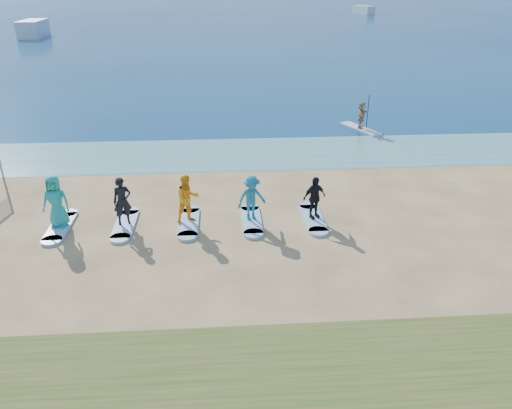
{
  "coord_description": "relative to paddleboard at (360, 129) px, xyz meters",
  "views": [
    {
      "loc": [
        -0.3,
        -13.28,
        8.17
      ],
      "look_at": [
        0.8,
        2.0,
        1.1
      ],
      "focal_mm": 35.0,
      "sensor_mm": 36.0,
      "label": 1
    }
  ],
  "objects": [
    {
      "name": "boat_offshore_b",
      "position": [
        25.16,
        91.93,
        -0.06
      ],
      "size": [
        3.84,
        6.54,
        1.79
      ],
      "primitive_type": "cube",
      "rotation": [
        0.0,
        0.0,
        0.31
      ],
      "color": "silver",
      "rests_on": "ground"
    },
    {
      "name": "student_2",
      "position": [
        -9.3,
        -11.32,
        0.92
      ],
      "size": [
        1.06,
        0.96,
        1.78
      ],
      "primitive_type": "imported",
      "rotation": [
        0.0,
        0.0,
        0.4
      ],
      "color": "#FFA91A",
      "rests_on": "surfboard_2"
    },
    {
      "name": "ocean",
      "position": [
        -7.74,
        145.76,
        -0.05
      ],
      "size": [
        600.0,
        600.0,
        0.0
      ],
      "primitive_type": "plane",
      "color": "navy",
      "rests_on": "ground"
    },
    {
      "name": "surfboard_0",
      "position": [
        -13.84,
        -11.32,
        -0.01
      ],
      "size": [
        0.7,
        2.2,
        0.09
      ],
      "primitive_type": "cube",
      "color": "#98C3EB",
      "rests_on": "ground"
    },
    {
      "name": "shallow_water",
      "position": [
        -7.74,
        -3.74,
        -0.05
      ],
      "size": [
        600.0,
        600.0,
        0.0
      ],
      "primitive_type": "plane",
      "color": "teal",
      "rests_on": "ground"
    },
    {
      "name": "surfboard_4",
      "position": [
        -4.76,
        -11.32,
        -0.01
      ],
      "size": [
        0.7,
        2.2,
        0.09
      ],
      "primitive_type": "cube",
      "color": "#98C3EB",
      "rests_on": "ground"
    },
    {
      "name": "surfboard_1",
      "position": [
        -11.57,
        -11.32,
        -0.01
      ],
      "size": [
        0.7,
        2.2,
        0.09
      ],
      "primitive_type": "cube",
      "color": "#98C3EB",
      "rests_on": "ground"
    },
    {
      "name": "student_1",
      "position": [
        -11.57,
        -11.32,
        0.9
      ],
      "size": [
        0.73,
        0.59,
        1.74
      ],
      "primitive_type": "imported",
      "rotation": [
        0.0,
        0.0,
        0.31
      ],
      "color": "black",
      "rests_on": "surfboard_1"
    },
    {
      "name": "surfboard_3",
      "position": [
        -7.03,
        -11.32,
        -0.01
      ],
      "size": [
        0.7,
        2.2,
        0.09
      ],
      "primitive_type": "cube",
      "color": "#98C3EB",
      "rests_on": "ground"
    },
    {
      "name": "ground",
      "position": [
        -7.74,
        -14.24,
        -0.06
      ],
      "size": [
        600.0,
        600.0,
        0.0
      ],
      "primitive_type": "plane",
      "color": "tan",
      "rests_on": "ground"
    },
    {
      "name": "surfboard_2",
      "position": [
        -9.3,
        -11.32,
        -0.01
      ],
      "size": [
        0.7,
        2.2,
        0.09
      ],
      "primitive_type": "cube",
      "color": "#98C3EB",
      "rests_on": "ground"
    },
    {
      "name": "paddleboard",
      "position": [
        0.0,
        0.0,
        0.0
      ],
      "size": [
        1.89,
        3.02,
        0.12
      ],
      "primitive_type": "cube",
      "rotation": [
        0.0,
        0.0,
        0.43
      ],
      "color": "silver",
      "rests_on": "ground"
    },
    {
      "name": "paddleboarder",
      "position": [
        0.0,
        0.0,
        0.81
      ],
      "size": [
        0.95,
        1.45,
        1.5
      ],
      "primitive_type": "imported",
      "rotation": [
        0.0,
        0.0,
        1.17
      ],
      "color": "tan",
      "rests_on": "paddleboard"
    },
    {
      "name": "student_0",
      "position": [
        -13.84,
        -11.32,
        0.97
      ],
      "size": [
        0.96,
        0.66,
        1.88
      ],
      "primitive_type": "imported",
      "rotation": [
        0.0,
        0.0,
        -0.07
      ],
      "color": "teal",
      "rests_on": "surfboard_0"
    },
    {
      "name": "student_4",
      "position": [
        -4.76,
        -11.32,
        0.82
      ],
      "size": [
        1.0,
        0.73,
        1.58
      ],
      "primitive_type": "imported",
      "rotation": [
        0.0,
        0.0,
        0.42
      ],
      "color": "black",
      "rests_on": "surfboard_4"
    },
    {
      "name": "student_3",
      "position": [
        -7.03,
        -11.32,
        0.87
      ],
      "size": [
        1.24,
        0.97,
        1.69
      ],
      "primitive_type": "imported",
      "rotation": [
        0.0,
        0.0,
        0.36
      ],
      "color": "teal",
      "rests_on": "surfboard_3"
    },
    {
      "name": "boat_offshore_a",
      "position": [
        -34.45,
        49.91,
        -0.06
      ],
      "size": [
        3.07,
        6.97,
        2.3
      ],
      "primitive_type": "cube",
      "rotation": [
        0.0,
        0.0,
        0.04
      ],
      "color": "silver",
      "rests_on": "ground"
    }
  ]
}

